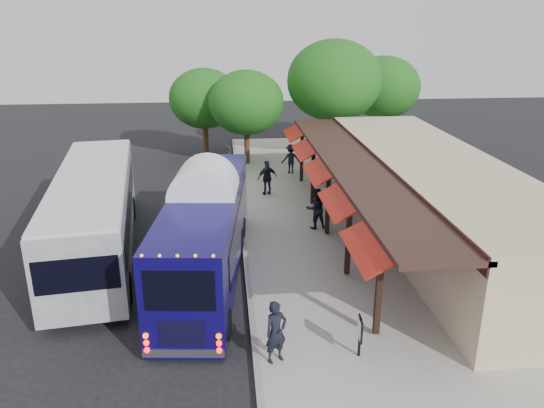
# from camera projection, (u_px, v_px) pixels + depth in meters

# --- Properties ---
(ground) EXTENTS (90.00, 90.00, 0.00)m
(ground) POSITION_uv_depth(u_px,v_px,m) (247.00, 283.00, 19.77)
(ground) COLOR black
(ground) RESTS_ON ground
(sidewalk) EXTENTS (10.00, 40.00, 0.15)m
(sidewalk) POSITION_uv_depth(u_px,v_px,m) (353.00, 235.00, 23.93)
(sidewalk) COLOR #9E9B93
(sidewalk) RESTS_ON ground
(curb) EXTENTS (0.20, 40.00, 0.16)m
(curb) POSITION_uv_depth(u_px,v_px,m) (244.00, 239.00, 23.50)
(curb) COLOR gray
(curb) RESTS_ON ground
(station_shelter) EXTENTS (8.15, 20.00, 3.60)m
(station_shelter) POSITION_uv_depth(u_px,v_px,m) (430.00, 196.00, 23.63)
(station_shelter) COLOR #C6B189
(station_shelter) RESTS_ON ground
(coach_bus) EXTENTS (3.49, 11.44, 3.60)m
(coach_bus) POSITION_uv_depth(u_px,v_px,m) (206.00, 228.00, 19.73)
(coach_bus) COLOR #0E0752
(coach_bus) RESTS_ON ground
(city_bus) EXTENTS (4.47, 12.99, 3.42)m
(city_bus) POSITION_uv_depth(u_px,v_px,m) (95.00, 210.00, 21.70)
(city_bus) COLOR gray
(city_bus) RESTS_ON ground
(ped_a) EXTENTS (0.81, 0.70, 1.86)m
(ped_a) POSITION_uv_depth(u_px,v_px,m) (276.00, 332.00, 14.77)
(ped_a) COLOR black
(ped_a) RESTS_ON sidewalk
(ped_b) EXTENTS (1.06, 0.90, 1.91)m
(ped_b) POSITION_uv_depth(u_px,v_px,m) (316.00, 208.00, 24.21)
(ped_b) COLOR black
(ped_b) RESTS_ON sidewalk
(ped_c) EXTENTS (1.22, 0.81, 1.92)m
(ped_c) POSITION_uv_depth(u_px,v_px,m) (267.00, 178.00, 28.81)
(ped_c) COLOR black
(ped_c) RESTS_ON sidewalk
(ped_d) EXTENTS (1.19, 0.70, 1.82)m
(ped_d) POSITION_uv_depth(u_px,v_px,m) (291.00, 159.00, 32.85)
(ped_d) COLOR black
(ped_d) RESTS_ON sidewalk
(sign_board) EXTENTS (0.10, 0.56, 1.23)m
(sign_board) POSITION_uv_depth(u_px,v_px,m) (360.00, 331.00, 15.01)
(sign_board) COLOR black
(sign_board) RESTS_ON sidewalk
(tree_left) EXTENTS (4.87, 4.87, 6.24)m
(tree_left) POSITION_uv_depth(u_px,v_px,m) (246.00, 103.00, 34.06)
(tree_left) COLOR #382314
(tree_left) RESTS_ON ground
(tree_mid) EXTENTS (6.31, 6.31, 8.08)m
(tree_mid) POSITION_uv_depth(u_px,v_px,m) (334.00, 81.00, 35.01)
(tree_mid) COLOR #382314
(tree_mid) RESTS_ON ground
(tree_right) EXTENTS (5.30, 5.30, 6.78)m
(tree_right) POSITION_uv_depth(u_px,v_px,m) (383.00, 88.00, 38.43)
(tree_right) COLOR #382314
(tree_right) RESTS_ON ground
(tree_far) EXTENTS (4.80, 4.80, 6.15)m
(tree_far) POSITION_uv_depth(u_px,v_px,m) (204.00, 99.00, 36.15)
(tree_far) COLOR #382314
(tree_far) RESTS_ON ground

